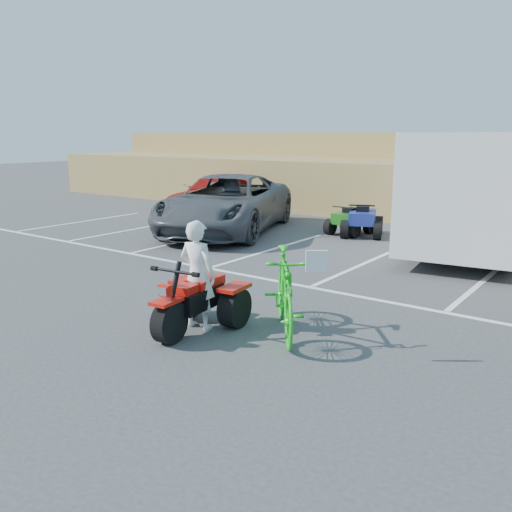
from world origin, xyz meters
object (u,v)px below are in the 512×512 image
Objects in this scene: grey_pickup at (226,204)px; red_car at (216,193)px; quad_atv_green at (350,234)px; cargo_trailer at (477,189)px; green_dirt_bike at (285,292)px; quad_atv_blue at (362,236)px; red_trike_atv at (193,330)px; rider at (198,275)px.

grey_pickup is 4.37m from red_car.
red_car reaches higher than quad_atv_green.
cargo_trailer is 4.12m from quad_atv_green.
green_dirt_bike is 1.38× the size of quad_atv_blue.
green_dirt_bike reaches higher than quad_atv_green.
red_trike_atv is 0.25× the size of cargo_trailer.
quad_atv_green is (-1.81, 8.97, -0.87)m from rider.
cargo_trailer is at bearing -109.29° from rider.
red_car is (-3.07, 3.11, -0.13)m from grey_pickup.
cargo_trailer is 3.71m from quad_atv_blue.
cargo_trailer is (0.70, 7.95, 1.00)m from green_dirt_bike.
quad_atv_green is at bearing -12.87° from red_car.
rider is (-0.02, 0.15, 0.87)m from red_trike_atv.
cargo_trailer reaches higher than grey_pickup.
red_trike_atv is 8.89m from grey_pickup.
red_car is at bearing -57.51° from rider.
rider is at bearing -102.94° from quad_atv_blue.
quad_atv_blue is (-3.31, 0.35, -1.65)m from cargo_trailer.
cargo_trailer reaches higher than red_car.
red_trike_atv is 0.37× the size of red_car.
rider reaches higher than red_car.
cargo_trailer is (10.15, -1.60, 0.89)m from red_car.
red_car is at bearing 174.01° from quad_atv_green.
red_trike_atv is at bearing -53.82° from red_car.
green_dirt_bike is 8.04m from cargo_trailer.
red_car is 10.32m from cargo_trailer.
red_trike_atv is at bearing 90.00° from rider.
grey_pickup is 1.43× the size of red_car.
red_trike_atv is 0.97× the size of rider.
quad_atv_blue is 1.13× the size of quad_atv_green.
red_trike_atv is 9.30m from quad_atv_green.
quad_atv_blue is (-1.37, 8.90, -0.87)m from rider.
quad_atv_green is (3.33, 1.94, -0.89)m from grey_pickup.
grey_pickup reaches higher than red_car.
rider is 9.19m from quad_atv_green.
quad_atv_blue is (6.85, -1.24, -0.77)m from red_car.
grey_pickup is at bearing 119.18° from red_trike_atv.
red_trike_atv is at bearing 173.44° from green_dirt_bike.
green_dirt_bike is 9.07m from grey_pickup.
green_dirt_bike is at bearing -94.24° from quad_atv_blue.
rider is 1.39m from green_dirt_bike.
green_dirt_bike is 13.44m from red_car.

